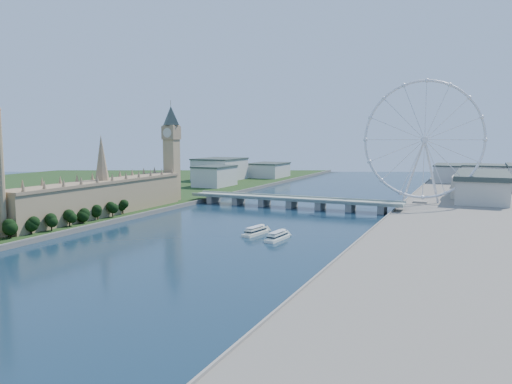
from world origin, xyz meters
The scene contains 11 objects.
ground centered at (0.00, 0.00, 0.00)m, with size 2000.00×2000.00×0.00m, color #193448.
bank_left centered at (-350.00, 250.00, 0.00)m, with size 500.00×1400.00×6.00m, color slate.
tree_row centered at (-113.00, 74.00, 9.59)m, with size 8.95×216.95×22.13m.
parliament_range centered at (-128.00, 170.00, 18.48)m, with size 24.00×200.00×70.00m.
big_ben centered at (-128.00, 278.00, 66.57)m, with size 20.02×20.02×110.00m.
westminster_bridge centered at (0.00, 300.00, 6.63)m, with size 220.00×22.00×9.50m.
london_eye centered at (119.98, 355.08, 67.52)m, with size 113.60×39.12×124.30m.
county_hall centered at (175.00, 430.00, 0.00)m, with size 54.00×144.00×35.00m, color beige, non-canonical shape.
city_skyline centered at (39.22, 560.08, 16.96)m, with size 505.00×280.00×32.00m.
tour_boat_near centered at (23.82, 157.55, 0.00)m, with size 7.48×29.29×6.47m, color white, non-canonical shape.
tour_boat_far centered at (45.31, 146.68, 0.00)m, with size 7.45×29.17×6.44m, color white, non-canonical shape.
Camera 1 is at (170.60, -169.36, 71.94)m, focal length 35.00 mm.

